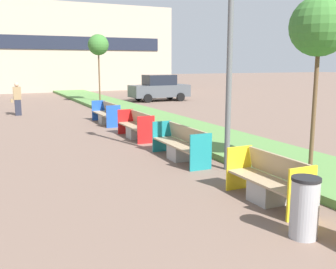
{
  "coord_description": "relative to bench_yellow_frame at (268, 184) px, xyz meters",
  "views": [
    {
      "loc": [
        -3.93,
        0.71,
        2.68
      ],
      "look_at": [
        0.9,
        11.07,
        0.6
      ],
      "focal_mm": 42.0,
      "sensor_mm": 36.0,
      "label": 1
    }
  ],
  "objects": [
    {
      "name": "street_lamp_post",
      "position": [
        0.61,
        2.38,
        3.53
      ],
      "size": [
        0.24,
        0.44,
        7.02
      ],
      "color": "#56595B",
      "rests_on": "ground"
    },
    {
      "name": "pedestrian_walking",
      "position": [
        -3.37,
        15.84,
        0.51
      ],
      "size": [
        0.53,
        0.24,
        1.71
      ],
      "color": "#232633",
      "rests_on": "ground"
    },
    {
      "name": "litter_bin",
      "position": [
        -0.52,
        -1.5,
        0.13
      ],
      "size": [
        0.45,
        0.45,
        0.97
      ],
      "color": "#9EA0A5",
      "rests_on": "ground"
    },
    {
      "name": "bench_red_frame",
      "position": [
        0.0,
        7.35,
        0.01
      ],
      "size": [
        0.65,
        2.15,
        0.94
      ],
      "color": "#9E9B96",
      "rests_on": "ground"
    },
    {
      "name": "building_backdrop",
      "position": [
        3.06,
        34.9,
        3.74
      ],
      "size": [
        19.78,
        6.72,
        8.19
      ],
      "color": "tan",
      "rests_on": "ground"
    },
    {
      "name": "planter_grass_strip",
      "position": [
        2.26,
        5.47,
        -0.27
      ],
      "size": [
        2.8,
        120.0,
        0.18
      ],
      "color": "#568442",
      "rests_on": "ground"
    },
    {
      "name": "parked_car_distant",
      "position": [
        6.51,
        20.08,
        0.55
      ],
      "size": [
        4.22,
        2.0,
        1.86
      ],
      "rotation": [
        0.0,
        0.0,
        0.01
      ],
      "color": "#474C51",
      "rests_on": "ground"
    },
    {
      "name": "bench_teal_frame",
      "position": [
        0.01,
        3.78,
        0.02
      ],
      "size": [
        0.65,
        2.44,
        0.94
      ],
      "color": "#9E9B96",
      "rests_on": "ground"
    },
    {
      "name": "sapling_tree_near",
      "position": [
        2.15,
        1.07,
        3.13
      ],
      "size": [
        1.37,
        1.37,
        4.2
      ],
      "color": "brown",
      "rests_on": "ground"
    },
    {
      "name": "bench_blue_frame",
      "position": [
        0.01,
        11.18,
        0.02
      ],
      "size": [
        0.65,
        2.45,
        0.94
      ],
      "color": "#9E9B96",
      "rests_on": "ground"
    },
    {
      "name": "bench_yellow_frame",
      "position": [
        0.0,
        0.0,
        0.0
      ],
      "size": [
        0.65,
        1.9,
        0.94
      ],
      "color": "#9E9B96",
      "rests_on": "ground"
    },
    {
      "name": "sapling_tree_far",
      "position": [
        2.15,
        20.13,
        3.48
      ],
      "size": [
        1.36,
        1.36,
        4.55
      ],
      "color": "brown",
      "rests_on": "ground"
    }
  ]
}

